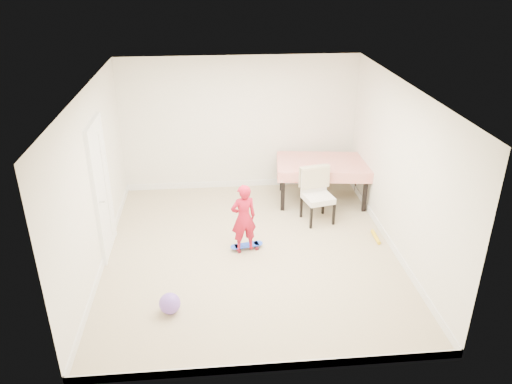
{
  "coord_description": "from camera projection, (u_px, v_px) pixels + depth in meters",
  "views": [
    {
      "loc": [
        -0.54,
        -6.66,
        4.23
      ],
      "look_at": [
        0.1,
        0.2,
        0.95
      ],
      "focal_mm": 35.0,
      "sensor_mm": 36.0,
      "label": 1
    }
  ],
  "objects": [
    {
      "name": "wall_left",
      "position": [
        95.0,
        182.0,
        7.1
      ],
      "size": [
        0.04,
        5.0,
        2.6
      ],
      "primitive_type": "cube",
      "color": "silver",
      "rests_on": "ground"
    },
    {
      "name": "balloon",
      "position": [
        170.0,
        303.0,
        6.47
      ],
      "size": [
        0.28,
        0.28,
        0.28
      ],
      "primitive_type": "sphere",
      "color": "#8055CD",
      "rests_on": "ground"
    },
    {
      "name": "dining_table",
      "position": [
        322.0,
        181.0,
        9.35
      ],
      "size": [
        1.78,
        1.24,
        0.79
      ],
      "primitive_type": null,
      "rotation": [
        0.0,
        0.0,
        -0.12
      ],
      "color": "red",
      "rests_on": "ground"
    },
    {
      "name": "foam_toy",
      "position": [
        376.0,
        237.0,
        8.21
      ],
      "size": [
        0.07,
        0.4,
        0.06
      ],
      "primitive_type": "cylinder",
      "rotation": [
        1.57,
        0.0,
        -0.02
      ],
      "color": "yellow",
      "rests_on": "ground"
    },
    {
      "name": "baseboard_right",
      "position": [
        390.0,
        242.0,
        8.01
      ],
      "size": [
        0.02,
        5.0,
        0.12
      ],
      "primitive_type": "cube",
      "color": "white",
      "rests_on": "ground"
    },
    {
      "name": "baseboard_back",
      "position": [
        241.0,
        183.0,
        10.06
      ],
      "size": [
        4.5,
        0.02,
        0.12
      ],
      "primitive_type": "cube",
      "color": "white",
      "rests_on": "ground"
    },
    {
      "name": "baseboard_front",
      "position": [
        269.0,
        367.0,
        5.59
      ],
      "size": [
        4.5,
        0.02,
        0.12
      ],
      "primitive_type": "cube",
      "color": "white",
      "rests_on": "ground"
    },
    {
      "name": "wall_right",
      "position": [
        398.0,
        171.0,
        7.48
      ],
      "size": [
        0.04,
        5.0,
        2.6
      ],
      "primitive_type": "cube",
      "color": "silver",
      "rests_on": "ground"
    },
    {
      "name": "ceiling",
      "position": [
        250.0,
        90.0,
        6.74
      ],
      "size": [
        4.5,
        5.0,
        0.04
      ],
      "primitive_type": "cube",
      "color": "white",
      "rests_on": "wall_back"
    },
    {
      "name": "dining_chair",
      "position": [
        318.0,
        196.0,
        8.57
      ],
      "size": [
        0.65,
        0.71,
        0.96
      ],
      "primitive_type": null,
      "rotation": [
        0.0,
        0.0,
        0.23
      ],
      "color": "white",
      "rests_on": "ground"
    },
    {
      "name": "skateboard",
      "position": [
        247.0,
        247.0,
        7.92
      ],
      "size": [
        0.55,
        0.29,
        0.08
      ],
      "primitive_type": null,
      "rotation": [
        0.0,
        0.0,
        0.2
      ],
      "color": "blue",
      "rests_on": "ground"
    },
    {
      "name": "door",
      "position": [
        102.0,
        191.0,
        7.49
      ],
      "size": [
        0.11,
        0.94,
        2.11
      ],
      "primitive_type": "cube",
      "color": "white",
      "rests_on": "ground"
    },
    {
      "name": "child",
      "position": [
        244.0,
        220.0,
        7.65
      ],
      "size": [
        0.46,
        0.36,
        1.11
      ],
      "primitive_type": "imported",
      "rotation": [
        0.0,
        0.0,
        3.39
      ],
      "color": "#B31129",
      "rests_on": "ground"
    },
    {
      "name": "wall_front",
      "position": [
        271.0,
        274.0,
        5.06
      ],
      "size": [
        4.5,
        0.04,
        2.6
      ],
      "primitive_type": "cube",
      "color": "silver",
      "rests_on": "ground"
    },
    {
      "name": "wall_back",
      "position": [
        240.0,
        125.0,
        9.52
      ],
      "size": [
        4.5,
        0.04,
        2.6
      ],
      "primitive_type": "cube",
      "color": "silver",
      "rests_on": "ground"
    },
    {
      "name": "baseboard_left",
      "position": [
        105.0,
        256.0,
        7.64
      ],
      "size": [
        0.02,
        5.0,
        0.12
      ],
      "primitive_type": "cube",
      "color": "white",
      "rests_on": "ground"
    },
    {
      "name": "ground",
      "position": [
        251.0,
        252.0,
        7.85
      ],
      "size": [
        5.0,
        5.0,
        0.0
      ],
      "primitive_type": "plane",
      "color": "tan",
      "rests_on": "ground"
    }
  ]
}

